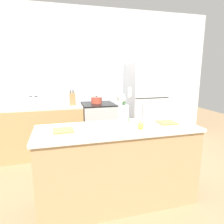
# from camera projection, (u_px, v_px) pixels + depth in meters

# --- Properties ---
(ground_plane) EXTENTS (10.00, 10.00, 0.00)m
(ground_plane) POSITION_uv_depth(u_px,v_px,m) (117.00, 199.00, 2.41)
(ground_plane) COLOR #997A56
(back_wall) EXTENTS (5.20, 0.08, 2.70)m
(back_wall) POSITION_uv_depth(u_px,v_px,m) (89.00, 79.00, 4.01)
(back_wall) COLOR silver
(back_wall) RESTS_ON ground_plane
(kitchen_island) EXTENTS (1.80, 0.66, 0.91)m
(kitchen_island) POSITION_uv_depth(u_px,v_px,m) (118.00, 165.00, 2.31)
(kitchen_island) COLOR tan
(kitchen_island) RESTS_ON ground_plane
(back_counter) EXTENTS (1.68, 0.60, 0.91)m
(back_counter) POSITION_uv_depth(u_px,v_px,m) (35.00, 132.00, 3.55)
(back_counter) COLOR tan
(back_counter) RESTS_ON ground_plane
(stove_range) EXTENTS (0.60, 0.61, 0.91)m
(stove_range) POSITION_uv_depth(u_px,v_px,m) (99.00, 127.00, 3.85)
(stove_range) COLOR #B2B5B7
(stove_range) RESTS_ON ground_plane
(refrigerator) EXTENTS (0.68, 0.67, 1.65)m
(refrigerator) POSITION_uv_depth(u_px,v_px,m) (145.00, 106.00, 4.01)
(refrigerator) COLOR silver
(refrigerator) RESTS_ON ground_plane
(flower_vase) EXTENTS (0.16, 0.17, 0.44)m
(flower_vase) POSITION_uv_depth(u_px,v_px,m) (124.00, 113.00, 2.18)
(flower_vase) COLOR silver
(flower_vase) RESTS_ON kitchen_island
(pear_figurine) EXTENTS (0.07, 0.07, 0.12)m
(pear_figurine) POSITION_uv_depth(u_px,v_px,m) (141.00, 125.00, 2.13)
(pear_figurine) COLOR #E5CC4C
(pear_figurine) RESTS_ON kitchen_island
(plate_setting_left) EXTENTS (0.29, 0.29, 0.02)m
(plate_setting_left) POSITION_uv_depth(u_px,v_px,m) (63.00, 131.00, 2.04)
(plate_setting_left) COLOR beige
(plate_setting_left) RESTS_ON kitchen_island
(plate_setting_right) EXTENTS (0.29, 0.29, 0.02)m
(plate_setting_right) POSITION_uv_depth(u_px,v_px,m) (167.00, 123.00, 2.34)
(plate_setting_right) COLOR beige
(plate_setting_right) RESTS_ON kitchen_island
(toaster) EXTENTS (0.28, 0.18, 0.17)m
(toaster) POSITION_uv_depth(u_px,v_px,m) (34.00, 102.00, 3.44)
(toaster) COLOR silver
(toaster) RESTS_ON back_counter
(cooking_pot) EXTENTS (0.21, 0.21, 0.14)m
(cooking_pot) POSITION_uv_depth(u_px,v_px,m) (96.00, 100.00, 3.78)
(cooking_pot) COLOR #CC4C38
(cooking_pot) RESTS_ON stove_range
(knife_block) EXTENTS (0.10, 0.14, 0.27)m
(knife_block) POSITION_uv_depth(u_px,v_px,m) (72.00, 99.00, 3.57)
(knife_block) COLOR #A37547
(knife_block) RESTS_ON back_counter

